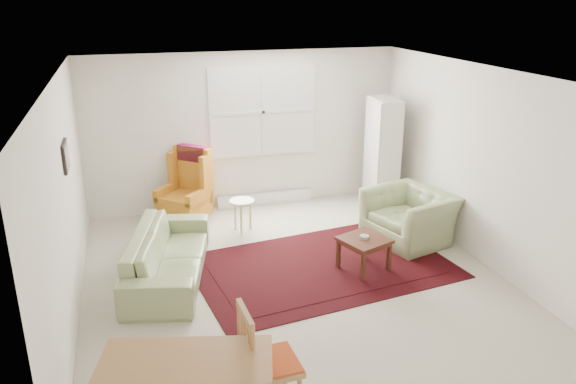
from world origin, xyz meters
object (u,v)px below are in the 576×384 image
object	(u,v)px
cabinet	(382,154)
stool	(242,215)
sofa	(168,246)
wingback_chair	(183,187)
coffee_table	(363,254)
desk_chair	(271,361)
armchair	(409,212)

from	to	relation	value
cabinet	stool	bearing A→B (deg)	-165.79
sofa	wingback_chair	size ratio (longest dim) A/B	1.83
wingback_chair	sofa	bearing A→B (deg)	-61.22
wingback_chair	coffee_table	bearing A→B (deg)	-7.06
wingback_chair	desk_chair	distance (m)	4.42
sofa	stool	size ratio (longest dim) A/B	4.26
coffee_table	sofa	bearing A→B (deg)	168.10
armchair	stool	xyz separation A→B (m)	(-2.19, 0.99, -0.18)
stool	cabinet	distance (m)	2.51
wingback_chair	cabinet	size ratio (longest dim) A/B	0.64
coffee_table	cabinet	size ratio (longest dim) A/B	0.30
cabinet	desk_chair	world-z (taller)	cabinet
sofa	stool	world-z (taller)	sofa
sofa	stool	xyz separation A→B (m)	(1.17, 1.15, -0.18)
desk_chair	coffee_table	bearing A→B (deg)	-42.19
coffee_table	cabinet	world-z (taller)	cabinet
sofa	coffee_table	size ratio (longest dim) A/B	3.91
desk_chair	sofa	bearing A→B (deg)	9.77
sofa	desk_chair	world-z (taller)	desk_chair
sofa	desk_chair	distance (m)	2.74
sofa	wingback_chair	xyz separation A→B (m)	(0.40, 1.75, 0.15)
armchair	desk_chair	size ratio (longest dim) A/B	1.07
armchair	desk_chair	world-z (taller)	desk_chair
stool	sofa	bearing A→B (deg)	-135.56
sofa	wingback_chair	world-z (taller)	wingback_chair
wingback_chair	stool	distance (m)	1.03
sofa	stool	distance (m)	1.65
wingback_chair	coffee_table	size ratio (longest dim) A/B	2.14
armchair	wingback_chair	xyz separation A→B (m)	(-2.96, 1.59, 0.14)
sofa	armchair	world-z (taller)	armchair
wingback_chair	coffee_table	xyz separation A→B (m)	(1.98, -2.25, -0.35)
stool	desk_chair	size ratio (longest dim) A/B	0.48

